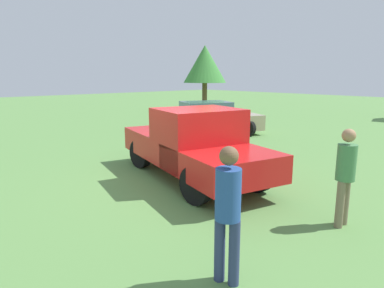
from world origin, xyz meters
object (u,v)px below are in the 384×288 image
pickup_truck (195,143)px  person_bystander (228,208)px  person_visitor (345,172)px  tree_far_center (205,64)px  sedan_near (209,120)px

pickup_truck → person_bystander: (-3.49, 2.65, 0.07)m
person_visitor → person_bystander: bearing=84.1°
pickup_truck → person_visitor: (-3.73, -0.10, 0.03)m
tree_far_center → person_visitor: bearing=143.5°
person_visitor → pickup_truck: bearing=0.6°
person_bystander → person_visitor: bearing=-22.7°
tree_far_center → pickup_truck: bearing=134.9°
person_bystander → tree_far_center: (14.24, -13.45, 2.34)m
sedan_near → person_visitor: person_visitor is taller
person_visitor → tree_far_center: bearing=-37.4°
pickup_truck → sedan_near: size_ratio=1.11×
pickup_truck → person_visitor: bearing=-165.3°
pickup_truck → person_bystander: 4.38m
tree_far_center → sedan_near: bearing=137.2°
pickup_truck → sedan_near: (4.33, -4.86, -0.25)m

